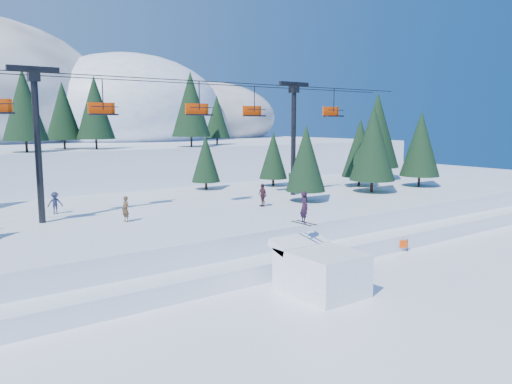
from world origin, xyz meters
TOP-DOWN VIEW (x-y plane):
  - ground at (0.00, 0.00)m, footprint 160.00×160.00m
  - mid_shelf at (0.00, 18.00)m, footprint 70.00×22.00m
  - berm at (0.00, 8.00)m, footprint 70.00×6.00m
  - jump_kicker at (1.52, 2.10)m, footprint 3.45×4.70m
  - chairlift at (1.19, 18.05)m, footprint 46.00×3.21m
  - conifer_stand at (3.79, 18.70)m, footprint 62.19×17.19m
  - distant_skiers at (-1.63, 17.27)m, footprint 30.20×8.97m
  - banner_near at (8.41, 5.31)m, footprint 2.70×0.99m
  - banner_far at (11.31, 5.33)m, footprint 2.61×1.21m

SIDE VIEW (x-z plane):
  - ground at x=0.00m, z-range 0.00..0.00m
  - banner_near at x=8.41m, z-range 0.09..0.99m
  - banner_far at x=11.31m, z-range 0.09..0.99m
  - berm at x=0.00m, z-range 0.00..1.10m
  - mid_shelf at x=0.00m, z-range 0.00..2.50m
  - jump_kicker at x=1.52m, z-range -1.42..3.99m
  - distant_skiers at x=-1.63m, z-range 2.43..4.28m
  - conifer_stand at x=3.79m, z-range 2.04..12.17m
  - chairlift at x=1.19m, z-range 4.18..14.46m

